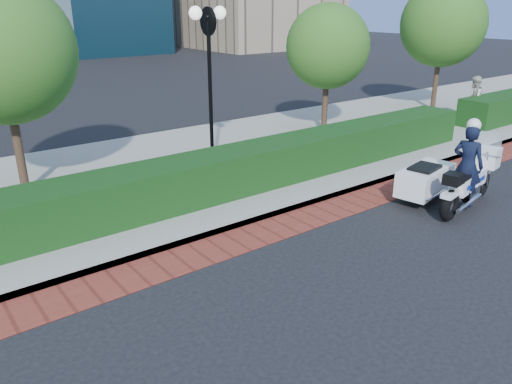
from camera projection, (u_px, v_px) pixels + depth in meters
ground at (320, 259)px, 9.23m from camera, size 120.00×120.00×0.00m
brick_strip at (269, 231)px, 10.34m from camera, size 60.00×1.00×0.01m
sidewalk at (166, 173)px, 13.65m from camera, size 60.00×8.00×0.15m
hedge_main at (213, 175)px, 11.67m from camera, size 18.00×1.20×1.00m
lamppost at (209, 65)px, 12.60m from camera, size 1.02×0.70×4.21m
tree_b at (2, 52)px, 10.84m from camera, size 3.20×3.20×4.89m
tree_c at (328, 47)px, 16.66m from camera, size 2.80×2.80×4.30m
tree_d at (443, 24)px, 20.14m from camera, size 3.40×3.40×5.16m
police_motorcycle at (450, 176)px, 11.40m from camera, size 2.62×1.88×2.13m
pedestrian at (473, 99)px, 19.04m from camera, size 0.93×0.79×1.70m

